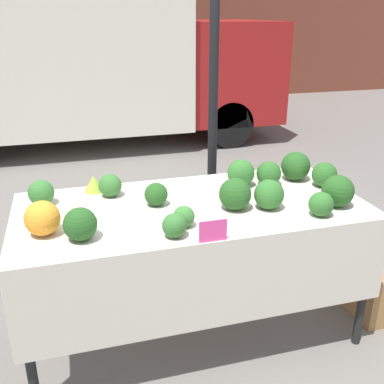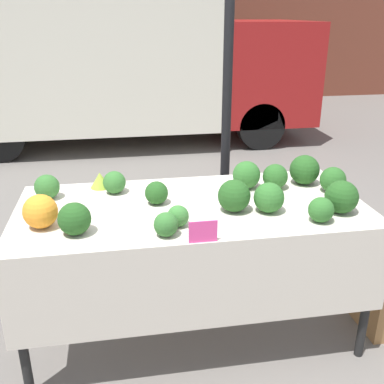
# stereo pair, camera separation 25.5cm
# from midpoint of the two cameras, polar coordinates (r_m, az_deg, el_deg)

# --- Properties ---
(ground_plane) EXTENTS (40.00, 40.00, 0.00)m
(ground_plane) POSITION_cam_midpoint_polar(r_m,az_deg,el_deg) (3.03, 2.51, -16.92)
(ground_plane) COLOR slate
(tent_pole) EXTENTS (0.07, 0.07, 2.38)m
(tent_pole) POSITION_cam_midpoint_polar(r_m,az_deg,el_deg) (3.36, 6.59, 9.58)
(tent_pole) COLOR black
(tent_pole) RESTS_ON ground_plane
(parked_truck) EXTENTS (5.43, 2.19, 2.35)m
(parked_truck) POSITION_cam_midpoint_polar(r_m,az_deg,el_deg) (7.13, -8.55, 16.49)
(parked_truck) COLOR silver
(parked_truck) RESTS_ON ground_plane
(market_table) EXTENTS (1.99, 0.93, 0.87)m
(market_table) POSITION_cam_midpoint_polar(r_m,az_deg,el_deg) (2.56, 3.12, -4.41)
(market_table) COLOR beige
(market_table) RESTS_ON ground_plane
(orange_cauliflower) EXTENTS (0.18, 0.18, 0.18)m
(orange_cauliflower) POSITION_cam_midpoint_polar(r_m,az_deg,el_deg) (2.37, -15.84, -2.46)
(orange_cauliflower) COLOR orange
(orange_cauliflower) RESTS_ON market_table
(romanesco_head) EXTENTS (0.12, 0.12, 0.10)m
(romanesco_head) POSITION_cam_midpoint_polar(r_m,az_deg,el_deg) (2.85, -9.12, 1.46)
(romanesco_head) COLOR #93B238
(romanesco_head) RESTS_ON market_table
(broccoli_head_0) EXTENTS (0.11, 0.11, 0.11)m
(broccoli_head_0) POSITION_cam_midpoint_polar(r_m,az_deg,el_deg) (2.30, 1.38, -3.14)
(broccoli_head_0) COLOR #387533
(broccoli_head_0) RESTS_ON market_table
(broccoli_head_1) EXTENTS (0.17, 0.17, 0.17)m
(broccoli_head_1) POSITION_cam_midpoint_polar(r_m,az_deg,el_deg) (2.26, -11.62, -3.43)
(broccoli_head_1) COLOR #23511E
(broccoli_head_1) RESTS_ON market_table
(broccoli_head_2) EXTENTS (0.12, 0.12, 0.12)m
(broccoli_head_2) POSITION_cam_midpoint_polar(r_m,az_deg,el_deg) (2.20, -0.03, -4.22)
(broccoli_head_2) COLOR #336B2D
(broccoli_head_2) RESTS_ON market_table
(broccoli_head_3) EXTENTS (0.16, 0.16, 0.16)m
(broccoli_head_3) POSITION_cam_midpoint_polar(r_m,az_deg,el_deg) (2.90, 19.89, 1.42)
(broccoli_head_3) COLOR #285B23
(broccoli_head_3) RESTS_ON market_table
(broccoli_head_4) EXTENTS (0.14, 0.14, 0.14)m
(broccoli_head_4) POSITION_cam_midpoint_polar(r_m,az_deg,el_deg) (2.74, -7.23, 1.17)
(broccoli_head_4) COLOR #336B2D
(broccoli_head_4) RESTS_ON market_table
(broccoli_head_5) EXTENTS (0.16, 0.16, 0.16)m
(broccoli_head_5) POSITION_cam_midpoint_polar(r_m,az_deg,el_deg) (2.86, 13.05, 1.89)
(broccoli_head_5) COLOR #285B23
(broccoli_head_5) RESTS_ON market_table
(broccoli_head_6) EXTENTS (0.19, 0.19, 0.19)m
(broccoli_head_6) POSITION_cam_midpoint_polar(r_m,az_deg,el_deg) (2.98, 16.50, 2.68)
(broccoli_head_6) COLOR #23511E
(broccoli_head_6) RESTS_ON market_table
(broccoli_head_7) EXTENTS (0.18, 0.18, 0.18)m
(broccoli_head_7) POSITION_cam_midpoint_polar(r_m,az_deg,el_deg) (2.49, 8.30, -0.54)
(broccoli_head_7) COLOR #23511E
(broccoli_head_7) RESTS_ON market_table
(broccoli_head_8) EXTENTS (0.14, 0.14, 0.14)m
(broccoli_head_8) POSITION_cam_midpoint_polar(r_m,az_deg,el_deg) (2.48, 18.94, -2.22)
(broccoli_head_8) COLOR #2D6628
(broccoli_head_8) RESTS_ON market_table
(broccoli_head_9) EXTENTS (0.13, 0.13, 0.13)m
(broccoli_head_9) POSITION_cam_midpoint_polar(r_m,az_deg,el_deg) (2.57, -1.71, -0.17)
(broccoli_head_9) COLOR #23511E
(broccoli_head_9) RESTS_ON market_table
(broccoli_head_10) EXTENTS (0.18, 0.18, 0.18)m
(broccoli_head_10) POSITION_cam_midpoint_polar(r_m,az_deg,el_deg) (2.62, 21.14, -0.65)
(broccoli_head_10) COLOR #23511E
(broccoli_head_10) RESTS_ON market_table
(broccoli_head_11) EXTENTS (0.17, 0.17, 0.17)m
(broccoli_head_11) POSITION_cam_midpoint_polar(r_m,az_deg,el_deg) (2.83, 9.50, 2.12)
(broccoli_head_11) COLOR #2D6628
(broccoli_head_11) RESTS_ON market_table
(broccoli_head_12) EXTENTS (0.17, 0.17, 0.17)m
(broccoli_head_12) POSITION_cam_midpoint_polar(r_m,az_deg,el_deg) (2.51, 12.62, -0.76)
(broccoli_head_12) COLOR #2D6628
(broccoli_head_12) RESTS_ON market_table
(broccoli_head_13) EXTENTS (0.15, 0.15, 0.15)m
(broccoli_head_13) POSITION_cam_midpoint_polar(r_m,az_deg,el_deg) (2.73, -15.45, 0.58)
(broccoli_head_13) COLOR #336B2D
(broccoli_head_13) RESTS_ON market_table
(price_sign) EXTENTS (0.14, 0.01, 0.11)m
(price_sign) POSITION_cam_midpoint_polar(r_m,az_deg,el_deg) (2.15, 4.82, -5.13)
(price_sign) COLOR #EF4793
(price_sign) RESTS_ON market_table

